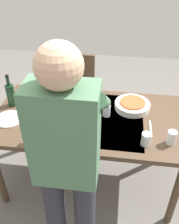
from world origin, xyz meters
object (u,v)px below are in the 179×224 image
(serving_bowl_pasta, at_px, (132,105))
(dinner_plate_far, at_px, (67,101))
(water_cup_near_right, at_px, (171,138))
(dinner_plate_near, at_px, (9,119))
(dining_table, at_px, (89,124))
(water_cup_near_left, at_px, (106,110))
(person_server, at_px, (67,163))
(chair_near, at_px, (76,89))
(wine_bottle, at_px, (11,94))
(side_bowl_salad, at_px, (83,136))
(wine_glass_left, at_px, (93,115))
(water_cup_far_left, at_px, (146,139))

(serving_bowl_pasta, height_order, dinner_plate_far, serving_bowl_pasta)
(water_cup_near_right, height_order, dinner_plate_near, water_cup_near_right)
(dinner_plate_far, bearing_deg, dining_table, 139.10)
(water_cup_near_left, height_order, serving_bowl_pasta, water_cup_near_left)
(water_cup_near_right, xyz_separation_m, dinner_plate_far, (0.85, -0.43, -0.05))
(person_server, distance_m, dinner_plate_near, 0.85)
(dining_table, relative_size, dinner_plate_near, 6.93)
(chair_near, relative_size, serving_bowl_pasta, 3.03)
(wine_bottle, bearing_deg, chair_near, -120.06)
(wine_bottle, distance_m, water_cup_near_left, 0.83)
(water_cup_near_left, xyz_separation_m, dinner_plate_near, (0.78, 0.16, -0.05))
(water_cup_near_left, bearing_deg, serving_bowl_pasta, -148.09)
(person_server, bearing_deg, side_bowl_salad, -93.72)
(chair_near, distance_m, wine_glass_left, 1.03)
(chair_near, height_order, serving_bowl_pasta, chair_near)
(dining_table, distance_m, person_server, 0.74)
(serving_bowl_pasta, height_order, side_bowl_salad, same)
(dining_table, xyz_separation_m, dinner_plate_near, (0.64, 0.12, 0.09))
(chair_near, bearing_deg, water_cup_near_left, 117.64)
(dining_table, bearing_deg, water_cup_near_right, 159.76)
(person_server, xyz_separation_m, wine_glass_left, (-0.08, -0.58, -0.08))
(water_cup_far_left, bearing_deg, dining_table, -31.22)
(water_cup_far_left, xyz_separation_m, dinner_plate_far, (0.67, -0.47, -0.04))
(water_cup_near_left, distance_m, water_cup_near_right, 0.56)
(water_cup_near_left, bearing_deg, chair_near, -62.36)
(dining_table, distance_m, water_cup_near_left, 0.19)
(side_bowl_salad, bearing_deg, water_cup_near_left, -113.83)
(dining_table, bearing_deg, water_cup_far_left, 148.78)
(chair_near, distance_m, dinner_plate_far, 0.66)
(water_cup_near_left, bearing_deg, side_bowl_salad, 66.17)
(chair_near, height_order, dinner_plate_near, chair_near)
(side_bowl_salad, distance_m, dinner_plate_far, 0.53)
(side_bowl_salad, bearing_deg, wine_bottle, -27.66)
(water_cup_near_right, bearing_deg, dinner_plate_far, -26.68)
(dining_table, relative_size, water_cup_near_right, 14.80)
(chair_near, bearing_deg, wine_glass_left, 108.74)
(chair_near, distance_m, water_cup_near_left, 0.92)
(chair_near, height_order, person_server, person_server)
(water_cup_near_left, bearing_deg, wine_bottle, -2.55)
(dining_table, distance_m, wine_bottle, 0.72)
(side_bowl_salad, bearing_deg, serving_bowl_pasta, -127.96)
(wine_bottle, xyz_separation_m, wine_glass_left, (-0.73, 0.18, -0.01))
(person_server, height_order, water_cup_near_right, person_server)
(wine_bottle, bearing_deg, wine_glass_left, 166.02)
(water_cup_far_left, relative_size, serving_bowl_pasta, 0.33)
(serving_bowl_pasta, bearing_deg, wine_bottle, 5.24)
(wine_bottle, height_order, water_cup_far_left, wine_bottle)
(water_cup_far_left, height_order, serving_bowl_pasta, water_cup_far_left)
(side_bowl_salad, bearing_deg, dinner_plate_near, -13.90)
(serving_bowl_pasta, bearing_deg, wine_glass_left, 42.41)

